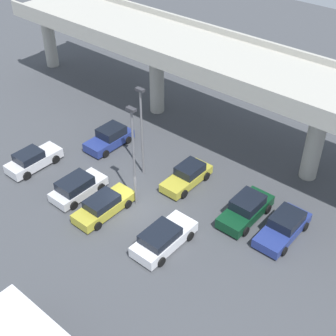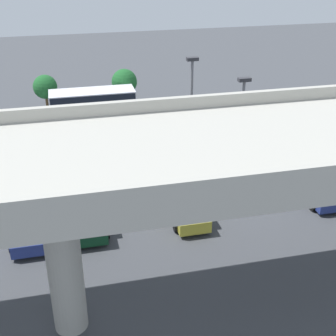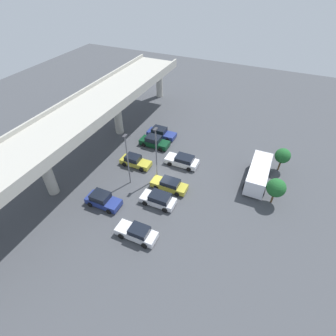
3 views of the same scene
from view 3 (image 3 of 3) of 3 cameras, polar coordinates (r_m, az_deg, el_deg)
ground_plane at (r=36.27m, az=-1.30°, el=-2.48°), size 102.88×102.88×0.00m
highway_overpass at (r=38.05m, az=-18.14°, el=10.28°), size 49.38×7.60×8.29m
parked_car_0 at (r=29.58m, az=-6.74°, el=-13.79°), size 2.02×4.63×1.61m
parked_car_1 at (r=33.42m, az=-14.04°, el=-6.75°), size 2.17×4.40×1.69m
parked_car_2 at (r=32.58m, az=-2.04°, el=-6.80°), size 2.16×4.37×1.57m
parked_car_3 at (r=34.48m, az=0.30°, el=-3.64°), size 2.02×4.85×1.47m
parked_car_4 at (r=38.50m, az=-7.20°, el=1.49°), size 2.01×4.55×1.56m
parked_car_5 at (r=38.33m, az=3.16°, el=1.62°), size 2.25×4.80×1.54m
parked_car_6 at (r=42.22m, az=-3.00°, el=5.76°), size 2.20×4.77×1.69m
parked_car_7 at (r=44.49m, az=-1.56°, el=7.67°), size 2.20×4.83×1.56m
shuttle_bus at (r=36.96m, az=19.11°, el=-0.97°), size 7.21×2.78×2.61m
lamp_post_near_aisle at (r=33.34m, az=-8.85°, el=2.55°), size 0.70×0.35×7.57m
lamp_post_mid_lot at (r=33.34m, az=-2.59°, el=3.62°), size 0.70×0.35×8.09m
tree_front_left at (r=34.06m, az=22.47°, el=-4.01°), size 2.31×2.31×3.65m
tree_front_centre at (r=39.65m, az=23.70°, el=2.45°), size 2.11×2.11×3.54m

